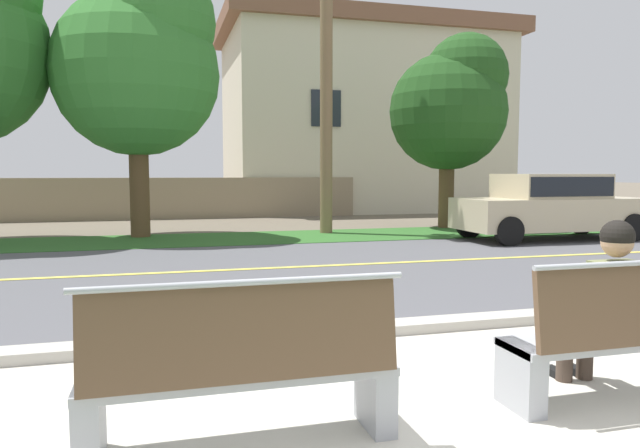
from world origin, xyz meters
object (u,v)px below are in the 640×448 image
bench_left (242,373)px  seated_person_olive (604,301)px  shade_tree_centre (452,103)px  shade_tree_left (141,61)px  bench_right (632,337)px  car_beige_near (549,203)px

bench_left → seated_person_olive: (2.57, 0.17, 0.22)m
seated_person_olive → shade_tree_centre: size_ratio=0.23×
shade_tree_left → shade_tree_centre: 8.33m
seated_person_olive → bench_right: bearing=-62.5°
shade_tree_centre → car_beige_near: bearing=-75.5°
bench_left → shade_tree_left: (-0.76, 11.59, 3.76)m
car_beige_near → shade_tree_left: shade_tree_left is taller
seated_person_olive → shade_tree_centre: (4.97, 11.66, 2.83)m
bench_right → shade_tree_centre: shade_tree_centre is taller
shade_tree_centre → seated_person_olive: bearing=-113.1°
car_beige_near → shade_tree_left: 10.19m
car_beige_near → shade_tree_centre: 4.27m
seated_person_olive → shade_tree_left: size_ratio=0.19×
bench_left → car_beige_near: size_ratio=0.41×
bench_left → seated_person_olive: bearing=3.8°
bench_left → shade_tree_left: shade_tree_left is taller
car_beige_near → bench_right: bearing=-123.7°
seated_person_olive → car_beige_near: car_beige_near is taller
car_beige_near → shade_tree_left: size_ratio=0.66×
bench_right → seated_person_olive: size_ratio=1.42×
seated_person_olive → shade_tree_left: 12.41m
bench_left → car_beige_near: car_beige_near is taller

